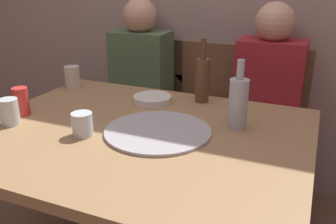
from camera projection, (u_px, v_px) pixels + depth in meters
dining_table at (138, 148)px, 1.45m from camera, size 1.31×1.04×0.73m
pizza_tray at (158, 131)px, 1.40m from camera, size 0.41×0.41×0.01m
wine_bottle at (238, 102)px, 1.41m from camera, size 0.08×0.08×0.27m
beer_bottle at (202, 79)px, 1.70m from camera, size 0.07×0.07×0.30m
tumbler_near at (82, 124)px, 1.36m from camera, size 0.08×0.08×0.09m
tumbler_far at (9, 112)px, 1.46m from camera, size 0.08×0.08×0.11m
wine_glass at (72, 77)px, 1.93m from camera, size 0.08×0.08×0.12m
soda_can at (21, 101)px, 1.56m from camera, size 0.07×0.07×0.12m
plate_stack at (152, 99)px, 1.73m from camera, size 0.18×0.18×0.03m
chair_left at (146, 98)px, 2.44m from camera, size 0.44×0.44×0.90m
chair_middle at (200, 106)px, 2.30m from camera, size 0.44×0.44×0.90m
chair_right at (267, 116)px, 2.15m from camera, size 0.44×0.44×0.90m
guest_in_sweater at (135, 86)px, 2.27m from camera, size 0.36×0.56×1.17m
guest_in_beanie at (265, 103)px, 1.97m from camera, size 0.36×0.56×1.17m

